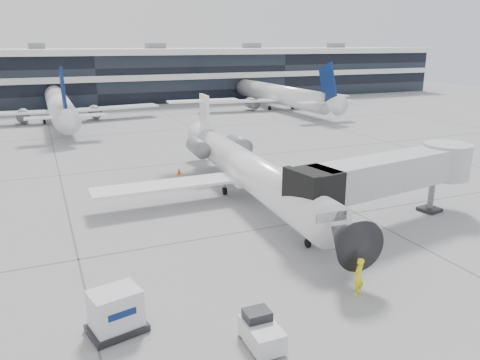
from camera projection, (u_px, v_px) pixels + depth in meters
name	position (u px, v px, depth m)	size (l,w,h in m)	color
ground	(234.00, 233.00, 31.49)	(220.00, 220.00, 0.00)	gray
terminal	(90.00, 78.00, 102.34)	(170.00, 22.00, 10.00)	black
bg_jet_center	(61.00, 121.00, 76.91)	(32.00, 40.00, 9.60)	white
bg_jet_right	(276.00, 108.00, 92.12)	(32.00, 40.00, 9.60)	white
regional_jet	(247.00, 168.00, 38.36)	(25.01, 31.22, 7.21)	white
jet_bridge	(395.00, 172.00, 32.43)	(15.85, 5.30, 5.09)	#AFB2B4
ramp_worker	(358.00, 276.00, 23.58)	(0.73, 0.48, 2.01)	yellow
baggage_tug	(261.00, 332.00, 19.70)	(1.32, 2.21, 1.40)	silver
cargo_uld	(116.00, 312.00, 20.50)	(2.74, 2.27, 1.97)	black
traffic_cone	(179.00, 171.00, 45.65)	(0.48, 0.48, 0.63)	#EB420C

